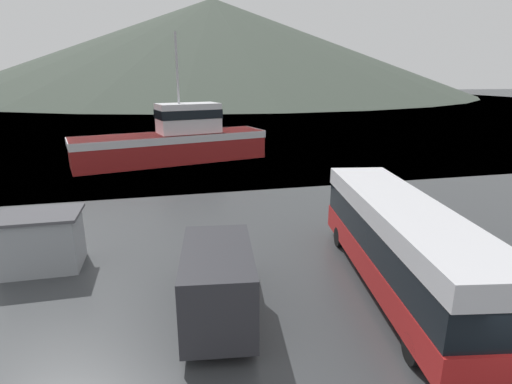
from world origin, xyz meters
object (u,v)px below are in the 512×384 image
object	(u,v)px
delivery_van	(218,277)
fishing_boat	(175,140)
storage_bin	(407,214)
dock_kiosk	(42,241)
tour_bus	(400,242)

from	to	relation	value
delivery_van	fishing_boat	xyz separation A→B (m)	(-0.43, 25.51, 0.63)
storage_bin	dock_kiosk	xyz separation A→B (m)	(-17.21, -0.65, 0.44)
tour_bus	dock_kiosk	xyz separation A→B (m)	(-13.22, 4.82, -0.69)
dock_kiosk	fishing_boat	bearing A→B (deg)	73.44
tour_bus	fishing_boat	distance (m)	26.32
tour_bus	delivery_van	distance (m)	6.71
delivery_van	storage_bin	xyz separation A→B (m)	(10.68, 5.64, -0.61)
tour_bus	dock_kiosk	world-z (taller)	tour_bus
fishing_boat	storage_bin	world-z (taller)	fishing_boat
delivery_van	storage_bin	distance (m)	12.09
tour_bus	storage_bin	bearing A→B (deg)	63.80
fishing_boat	storage_bin	bearing A→B (deg)	-164.90
storage_bin	dock_kiosk	world-z (taller)	dock_kiosk
storage_bin	dock_kiosk	size ratio (longest dim) A/B	0.46
delivery_van	storage_bin	world-z (taller)	delivery_van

